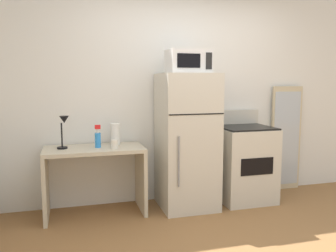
% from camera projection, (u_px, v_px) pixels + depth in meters
% --- Properties ---
extents(wall_back_white, '(5.00, 0.10, 2.60)m').
position_uv_depth(wall_back_white, '(182.00, 95.00, 4.35)').
color(wall_back_white, white).
rests_on(wall_back_white, ground).
extents(desk, '(1.07, 0.54, 0.75)m').
position_uv_depth(desk, '(95.00, 168.00, 3.82)').
color(desk, beige).
rests_on(desk, ground).
extents(desk_lamp, '(0.14, 0.12, 0.35)m').
position_uv_depth(desk_lamp, '(64.00, 127.00, 3.69)').
color(desk_lamp, black).
rests_on(desk_lamp, desk).
extents(coffee_mug, '(0.08, 0.08, 0.09)m').
position_uv_depth(coffee_mug, '(114.00, 144.00, 3.73)').
color(coffee_mug, white).
rests_on(coffee_mug, desk).
extents(spray_bottle, '(0.06, 0.06, 0.25)m').
position_uv_depth(spray_bottle, '(98.00, 139.00, 3.78)').
color(spray_bottle, '#2D8CEA').
rests_on(spray_bottle, desk).
extents(paper_towel_roll, '(0.11, 0.11, 0.24)m').
position_uv_depth(paper_towel_roll, '(115.00, 134.00, 3.96)').
color(paper_towel_roll, white).
rests_on(paper_towel_roll, desk).
extents(refrigerator, '(0.63, 0.66, 1.56)m').
position_uv_depth(refrigerator, '(187.00, 141.00, 4.03)').
color(refrigerator, beige).
rests_on(refrigerator, ground).
extents(microwave, '(0.46, 0.35, 0.26)m').
position_uv_depth(microwave, '(188.00, 62.00, 3.89)').
color(microwave, silver).
rests_on(microwave, refrigerator).
extents(oven_range, '(0.64, 0.61, 1.10)m').
position_uv_depth(oven_range, '(244.00, 163.00, 4.29)').
color(oven_range, beige).
rests_on(oven_range, ground).
extents(leaning_mirror, '(0.44, 0.03, 1.40)m').
position_uv_depth(leaning_mirror, '(286.00, 138.00, 4.71)').
color(leaning_mirror, '#C6B793').
rests_on(leaning_mirror, ground).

